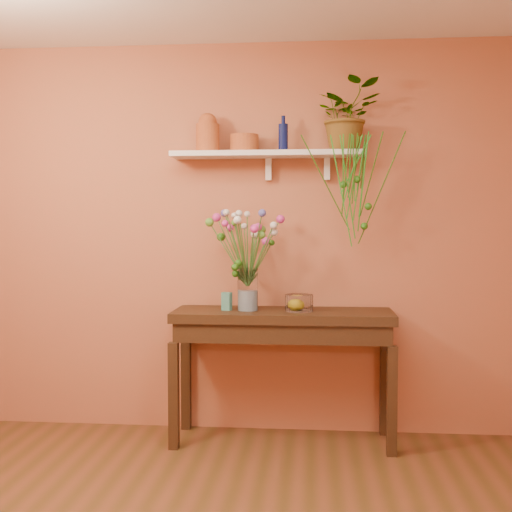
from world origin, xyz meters
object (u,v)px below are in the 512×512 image
Objects in this scene: sideboard at (283,330)px; glass_bowl at (299,304)px; bouquet at (246,236)px; spider_plant at (347,116)px; terracotta_jug at (208,134)px; glass_vase at (248,293)px; blue_bottle at (283,137)px.

sideboard is 7.91× the size of glass_bowl.
sideboard is at bearing 0.88° from bouquet.
spider_plant is at bearing 16.18° from sideboard.
sideboard is 5.49× the size of terracotta_jug.
sideboard is 1.42m from terracotta_jug.
glass_bowl is (0.63, -0.14, -1.13)m from terracotta_jug.
terracotta_jug is 0.57× the size of spider_plant.
glass_vase is (-0.23, -0.01, 0.25)m from sideboard.
glass_vase is at bearing -178.75° from sideboard.
glass_bowl is (-0.31, -0.14, -1.24)m from spider_plant.
bouquet is (-0.67, -0.13, -0.80)m from spider_plant.
glass_vase is (-0.65, -0.13, -1.17)m from spider_plant.
terracotta_jug is 1.11m from glass_vase.
sideboard is 1.29m from blue_bottle.
sideboard is 0.21m from glass_bowl.
blue_bottle is at bearing 179.37° from spider_plant.
glass_vase is 0.35m from glass_bowl.
terracotta_jug is at bearing 167.74° from glass_bowl.
terracotta_jug is at bearing -179.99° from spider_plant.
glass_bowl is (0.34, -0.01, -0.07)m from glass_vase.
bouquet is (-0.24, -0.13, -0.66)m from blue_bottle.
glass_vase is 0.38m from bouquet.
sideboard is at bearing -13.16° from terracotta_jug.
glass_bowl is at bearing -7.85° from sideboard.
spider_plant reaches higher than bouquet.
blue_bottle is at bearing 128.94° from glass_bowl.
terracotta_jug is at bearing 166.84° from sideboard.
glass_vase is at bearing -149.97° from blue_bottle.
bouquet is at bearing -151.76° from blue_bottle.
terracotta_jug is at bearing -179.46° from blue_bottle.
bouquet is (0.27, -0.12, -0.69)m from terracotta_jug.
terracotta_jug is 0.45× the size of bouquet.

